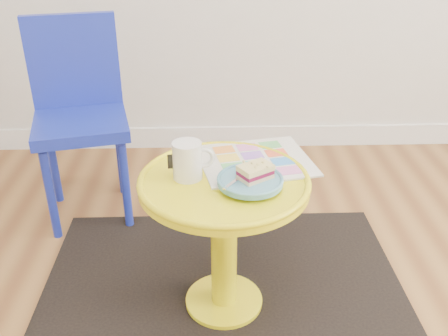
{
  "coord_description": "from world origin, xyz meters",
  "views": [
    {
      "loc": [
        -0.25,
        -0.61,
        1.24
      ],
      "look_at": [
        -0.21,
        0.71,
        0.54
      ],
      "focal_mm": 40.0,
      "sensor_mm": 36.0,
      "label": 1
    }
  ],
  "objects_px": {
    "side_table": "(224,218)",
    "mug": "(188,159)",
    "chair": "(79,106)",
    "plate": "(250,181)",
    "newspaper": "(255,161)"
  },
  "relations": [
    {
      "from": "chair",
      "to": "newspaper",
      "type": "relative_size",
      "value": 2.41
    },
    {
      "from": "mug",
      "to": "plate",
      "type": "bearing_deg",
      "value": -25.7
    },
    {
      "from": "chair",
      "to": "mug",
      "type": "height_order",
      "value": "chair"
    },
    {
      "from": "chair",
      "to": "plate",
      "type": "relative_size",
      "value": 4.36
    },
    {
      "from": "newspaper",
      "to": "side_table",
      "type": "bearing_deg",
      "value": -143.18
    },
    {
      "from": "side_table",
      "to": "mug",
      "type": "distance_m",
      "value": 0.23
    },
    {
      "from": "side_table",
      "to": "plate",
      "type": "distance_m",
      "value": 0.18
    },
    {
      "from": "side_table",
      "to": "newspaper",
      "type": "relative_size",
      "value": 1.49
    },
    {
      "from": "side_table",
      "to": "mug",
      "type": "height_order",
      "value": "mug"
    },
    {
      "from": "newspaper",
      "to": "plate",
      "type": "height_order",
      "value": "plate"
    },
    {
      "from": "side_table",
      "to": "mug",
      "type": "relative_size",
      "value": 4.11
    },
    {
      "from": "newspaper",
      "to": "mug",
      "type": "distance_m",
      "value": 0.24
    },
    {
      "from": "mug",
      "to": "plate",
      "type": "height_order",
      "value": "mug"
    },
    {
      "from": "mug",
      "to": "side_table",
      "type": "bearing_deg",
      "value": -15.13
    },
    {
      "from": "side_table",
      "to": "mug",
      "type": "xyz_separation_m",
      "value": [
        -0.11,
        0.02,
        0.2
      ]
    }
  ]
}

